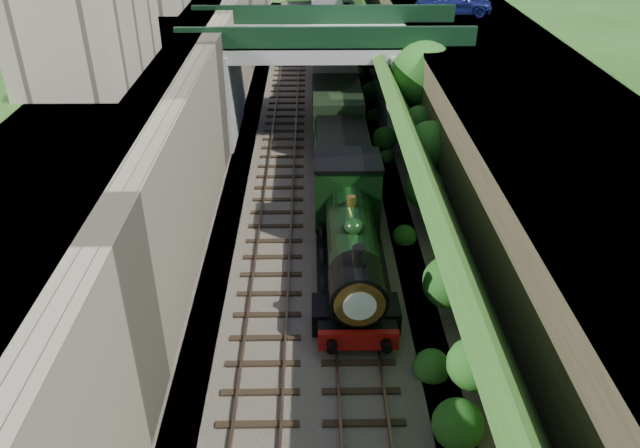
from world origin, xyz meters
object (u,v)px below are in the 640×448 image
at_px(road_bridge, 332,71).
at_px(car_blue, 454,2).
at_px(tree, 425,77).
at_px(tender, 342,166).
at_px(locomotive, 351,239).

height_order(road_bridge, car_blue, car_blue).
xyz_separation_m(tree, car_blue, (2.89, 7.93, 2.42)).
height_order(tree, tender, tree).
bearing_deg(road_bridge, locomotive, -89.05).
bearing_deg(locomotive, tender, 90.00).
bearing_deg(locomotive, car_blue, 69.38).
bearing_deg(locomotive, tree, 69.01).
bearing_deg(car_blue, locomotive, 162.74).
height_order(road_bridge, locomotive, road_bridge).
relative_size(tree, tender, 1.10).
distance_m(tree, locomotive, 13.44).
relative_size(road_bridge, tree, 2.42).
distance_m(locomotive, tender, 7.37).
height_order(car_blue, tender, car_blue).
distance_m(tree, car_blue, 8.78).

